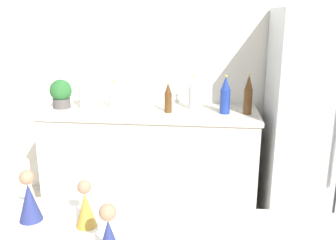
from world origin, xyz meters
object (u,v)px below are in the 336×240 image
object	(u,v)px
paper_towel_roll	(86,95)
back_bottle_0	(113,95)
refrigerator	(329,121)
potted_plant	(61,93)
wise_man_figurine_crimson	(86,207)
back_bottle_1	(248,95)
wise_man_figurine_blue	(109,237)
wise_man_figurine_purple	(29,199)
back_bottle_4	(225,95)
back_bottle_2	(193,93)
back_bottle_3	(168,98)

from	to	relation	value
paper_towel_roll	back_bottle_0	distance (m)	0.23
refrigerator	potted_plant	bearing A→B (deg)	178.83
refrigerator	wise_man_figurine_crimson	xyz separation A→B (m)	(-1.31, -1.91, 0.23)
back_bottle_1	wise_man_figurine_blue	size ratio (longest dim) A/B	1.89
potted_plant	back_bottle_0	bearing A→B (deg)	4.10
back_bottle_1	wise_man_figurine_purple	size ratio (longest dim) A/B	1.86
back_bottle_4	wise_man_figurine_purple	world-z (taller)	back_bottle_4
back_bottle_1	back_bottle_4	bearing A→B (deg)	179.82
back_bottle_2	back_bottle_3	bearing A→B (deg)	-147.13
potted_plant	wise_man_figurine_purple	distance (m)	2.05
back_bottle_2	wise_man_figurine_blue	distance (m)	2.19
wise_man_figurine_crimson	wise_man_figurine_purple	distance (m)	0.19
potted_plant	back_bottle_2	bearing A→B (deg)	3.69
refrigerator	paper_towel_roll	xyz separation A→B (m)	(-1.95, 0.05, 0.16)
back_bottle_2	wise_man_figurine_purple	bearing A→B (deg)	-102.19
potted_plant	paper_towel_roll	world-z (taller)	potted_plant
back_bottle_0	back_bottle_4	xyz separation A→B (m)	(0.92, -0.07, 0.04)
paper_towel_roll	potted_plant	bearing A→B (deg)	-178.64
back_bottle_4	wise_man_figurine_purple	bearing A→B (deg)	-110.04
back_bottle_3	back_bottle_4	distance (m)	0.45
back_bottle_1	back_bottle_3	xyz separation A→B (m)	(-0.63, -0.01, -0.03)
back_bottle_0	back_bottle_4	world-z (taller)	back_bottle_4
back_bottle_2	wise_man_figurine_purple	size ratio (longest dim) A/B	1.69
back_bottle_3	potted_plant	bearing A→B (deg)	176.63
refrigerator	back_bottle_4	bearing A→B (deg)	179.56
back_bottle_0	wise_man_figurine_purple	xyz separation A→B (m)	(0.23, -1.97, 0.09)
back_bottle_1	back_bottle_3	bearing A→B (deg)	-178.63
back_bottle_1	back_bottle_2	world-z (taller)	back_bottle_1
back_bottle_3	back_bottle_0	bearing A→B (deg)	169.71
back_bottle_3	wise_man_figurine_purple	bearing A→B (deg)	-97.29
back_bottle_1	wise_man_figurine_crimson	size ratio (longest dim) A/B	2.07
potted_plant	paper_towel_roll	distance (m)	0.21
refrigerator	wise_man_figurine_blue	distance (m)	2.40
back_bottle_1	back_bottle_2	distance (m)	0.45
wise_man_figurine_blue	refrigerator	bearing A→B (deg)	60.02
refrigerator	potted_plant	distance (m)	2.17
refrigerator	back_bottle_0	distance (m)	1.73
back_bottle_4	refrigerator	bearing A→B (deg)	-0.44
back_bottle_2	back_bottle_3	xyz separation A→B (m)	(-0.19, -0.12, -0.02)
wise_man_figurine_purple	back_bottle_3	bearing A→B (deg)	82.71
back_bottle_1	back_bottle_0	bearing A→B (deg)	176.34
refrigerator	back_bottle_0	size ratio (longest dim) A/B	7.34
back_bottle_3	wise_man_figurine_crimson	world-z (taller)	wise_man_figurine_crimson
back_bottle_0	back_bottle_3	bearing A→B (deg)	-10.29
potted_plant	back_bottle_1	size ratio (longest dim) A/B	0.75
wise_man_figurine_blue	wise_man_figurine_purple	size ratio (longest dim) A/B	0.98
back_bottle_4	wise_man_figurine_purple	size ratio (longest dim) A/B	1.77
back_bottle_1	back_bottle_4	world-z (taller)	back_bottle_1
potted_plant	back_bottle_3	distance (m)	0.91
potted_plant	paper_towel_roll	xyz separation A→B (m)	(0.21, 0.01, -0.01)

